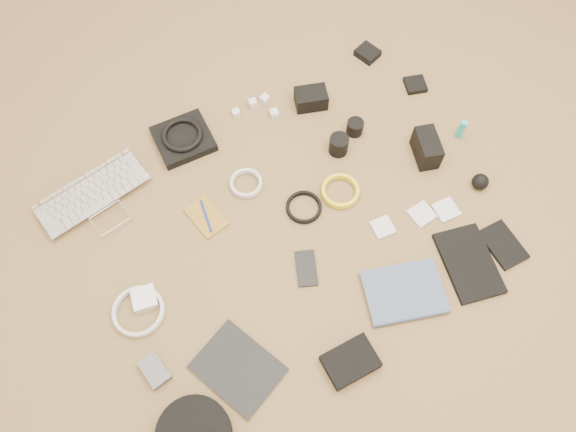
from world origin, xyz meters
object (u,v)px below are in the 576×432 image
tablet (238,368)px  phone (306,268)px  dslr_camera (311,98)px  paperback (412,320)px  laptop (101,205)px

tablet → phone: (0.33, 0.16, -0.00)m
dslr_camera → tablet: size_ratio=0.48×
phone → paperback: (0.18, -0.30, 0.01)m
laptop → dslr_camera: dslr_camera is taller
dslr_camera → paperback: 0.86m
laptop → paperback: bearing=-59.7°
dslr_camera → phone: bearing=-102.6°
laptop → phone: size_ratio=3.12×
laptop → tablet: bearing=-86.5°
tablet → laptop: bearing=80.7°
laptop → paperback: size_ratio=1.56×
paperback → dslr_camera: bearing=8.5°
paperback → tablet: bearing=94.0°
tablet → phone: bearing=5.6°
tablet → dslr_camera: bearing=25.4°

